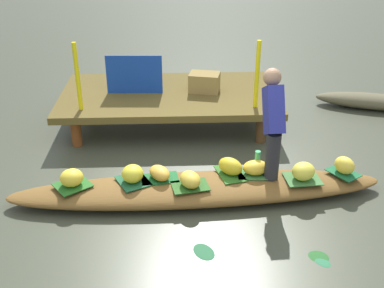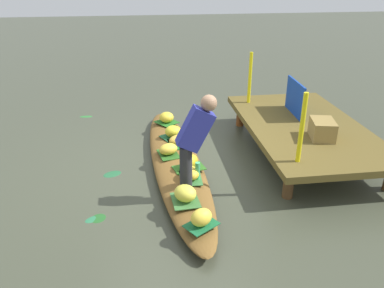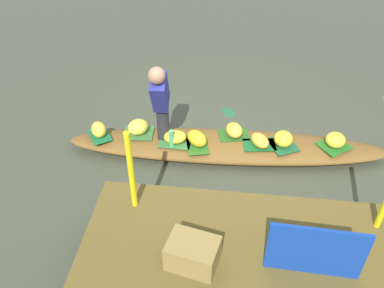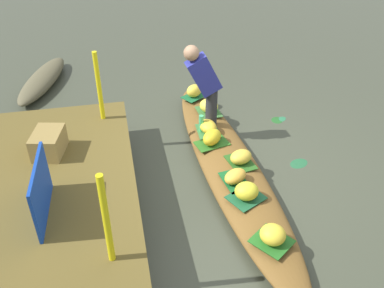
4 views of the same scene
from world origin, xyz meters
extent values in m
plane|color=#3E4332|center=(0.00, 0.00, 0.00)|extent=(40.00, 40.00, 0.00)
cube|color=brown|center=(-0.32, 2.10, 0.44)|extent=(3.20, 1.80, 0.10)
cylinder|color=brown|center=(-1.60, 1.38, 0.19)|extent=(0.14, 0.14, 0.39)
cylinder|color=#54381E|center=(0.96, 1.38, 0.19)|extent=(0.14, 0.14, 0.39)
cylinder|color=brown|center=(0.96, 2.82, 0.19)|extent=(0.14, 0.14, 0.39)
ellipsoid|color=brown|center=(0.00, 0.00, 0.11)|extent=(4.29, 0.92, 0.22)
ellipsoid|color=brown|center=(3.00, 2.52, 0.12)|extent=(1.88, 0.94, 0.24)
cube|color=#1C5832|center=(-0.72, 0.02, 0.23)|extent=(0.45, 0.48, 0.01)
ellipsoid|color=yellow|center=(-0.72, 0.02, 0.32)|extent=(0.24, 0.27, 0.19)
cube|color=#38753A|center=(0.67, 0.12, 0.23)|extent=(0.42, 0.30, 0.01)
ellipsoid|color=yellow|center=(0.67, 0.12, 0.31)|extent=(0.32, 0.26, 0.16)
cube|color=#196235|center=(1.70, 0.11, 0.23)|extent=(0.40, 0.43, 0.01)
ellipsoid|color=yellow|center=(1.70, 0.11, 0.32)|extent=(0.29, 0.31, 0.20)
cube|color=#2C651E|center=(0.39, 0.14, 0.23)|extent=(0.36, 0.48, 0.01)
ellipsoid|color=gold|center=(0.39, 0.14, 0.32)|extent=(0.36, 0.36, 0.19)
cube|color=#27581C|center=(-0.09, -0.11, 0.23)|extent=(0.45, 0.35, 0.01)
ellipsoid|color=gold|center=(-0.09, -0.11, 0.31)|extent=(0.30, 0.34, 0.17)
cube|color=#3B7035|center=(1.19, -0.01, 0.23)|extent=(0.42, 0.35, 0.01)
ellipsoid|color=yellow|center=(1.19, -0.01, 0.32)|extent=(0.37, 0.37, 0.20)
cube|color=#246520|center=(-1.39, -0.04, 0.23)|extent=(0.49, 0.48, 0.01)
ellipsoid|color=yellow|center=(-1.39, -0.04, 0.32)|extent=(0.35, 0.35, 0.19)
cube|color=#175C27|center=(-0.42, 0.06, 0.23)|extent=(0.45, 0.32, 0.01)
ellipsoid|color=gold|center=(-0.42, 0.06, 0.30)|extent=(0.33, 0.36, 0.15)
cylinder|color=#28282D|center=(0.84, 0.04, 0.50)|extent=(0.16, 0.16, 0.55)
cube|color=navy|center=(0.84, 0.16, 1.00)|extent=(0.20, 0.49, 0.59)
sphere|color=#9E7556|center=(0.83, 0.32, 1.32)|extent=(0.20, 0.20, 0.20)
cylinder|color=#4ABD72|center=(0.71, 0.21, 0.34)|extent=(0.06, 0.06, 0.25)
cube|color=#143B9F|center=(-0.82, 2.10, 0.77)|extent=(0.82, 0.06, 0.57)
cylinder|color=yellow|center=(-1.52, 1.50, 0.95)|extent=(0.06, 0.06, 0.93)
cylinder|color=yellow|center=(0.88, 1.50, 0.95)|extent=(0.06, 0.06, 0.93)
cube|color=olive|center=(0.21, 2.13, 0.63)|extent=(0.50, 0.41, 0.28)
ellipsoid|color=#215822|center=(1.11, -1.07, 0.00)|extent=(0.26, 0.25, 0.01)
ellipsoid|color=#225C36|center=(0.02, -0.96, 0.00)|extent=(0.28, 0.32, 0.01)
ellipsoid|color=#286D44|center=(1.12, -1.13, 0.00)|extent=(0.21, 0.24, 0.01)
camera|label=1|loc=(-0.25, -4.57, 3.03)|focal=44.50mm
camera|label=2|loc=(5.10, -0.46, 2.81)|focal=36.02mm
camera|label=3|loc=(-0.04, 4.36, 3.69)|focal=39.28mm
camera|label=4|loc=(-4.10, 1.32, 3.43)|focal=40.00mm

